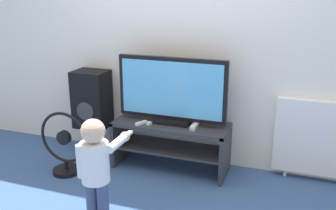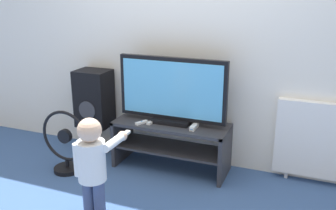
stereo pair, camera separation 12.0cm
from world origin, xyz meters
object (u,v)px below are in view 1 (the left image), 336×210
remote_secondary (151,122)px  child (96,162)px  remote_primary (141,123)px  speaker_tower (92,101)px  radiator (324,139)px  floor_fan (65,146)px  television (172,91)px  game_console (194,126)px

remote_secondary → child: (-0.05, -0.94, 0.01)m
remote_primary → remote_secondary: size_ratio=0.98×
remote_secondary → speaker_tower: (-0.73, 0.16, 0.08)m
remote_secondary → radiator: 1.58m
remote_secondary → floor_fan: size_ratio=0.22×
remote_primary → child: bearing=-88.0°
remote_secondary → speaker_tower: 0.76m
remote_primary → radiator: 1.66m
speaker_tower → radiator: bearing=3.0°
television → remote_secondary: 0.36m
floor_fan → remote_primary: bearing=26.2°
game_console → radiator: size_ratio=0.18×
floor_fan → radiator: size_ratio=0.71×
television → game_console: 0.39m
television → child: size_ratio=1.28×
child → speaker_tower: 1.30m
television → game_console: television is taller
speaker_tower → floor_fan: 0.61m
television → speaker_tower: bearing=175.0°
remote_secondary → television: bearing=25.4°
remote_primary → speaker_tower: size_ratio=0.15×
game_console → remote_secondary: game_console is taller
remote_secondary → radiator: radiator is taller
game_console → floor_fan: 1.23m
remote_secondary → radiator: bearing=10.4°
game_console → child: size_ratio=0.19×
game_console → remote_secondary: 0.42m
television → radiator: size_ratio=1.21×
remote_primary → remote_secondary: 0.10m
television → floor_fan: (-0.91, -0.45, -0.50)m
remote_secondary → child: child is taller
radiator → television: bearing=-171.7°
child → radiator: size_ratio=0.95×
game_console → speaker_tower: speaker_tower is taller
remote_primary → floor_fan: 0.75m
speaker_tower → remote_primary: bearing=-18.1°
television → floor_fan: 1.13m
remote_secondary → child: bearing=-93.1°
game_console → floor_fan: size_ratio=0.26×
game_console → speaker_tower: 1.17m
child → radiator: 2.01m
remote_secondary → radiator: (1.55, 0.28, -0.07)m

